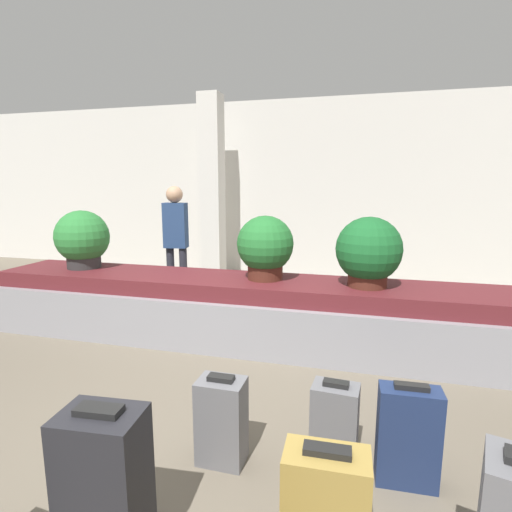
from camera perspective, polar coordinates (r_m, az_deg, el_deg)
ground_plane at (r=3.03m, az=-8.68°, el=-23.46°), size 18.00×18.00×0.00m
back_wall at (r=7.52m, az=6.87°, el=9.49°), size 18.00×0.06×3.20m
carousel at (r=4.30m, az=0.00°, el=-8.01°), size 6.19×0.96×0.69m
pillar at (r=7.12m, az=-6.29°, el=9.47°), size 0.37×0.37×3.20m
suitcase_0 at (r=2.58m, az=20.88°, el=-22.91°), size 0.34×0.17×0.60m
suitcase_1 at (r=2.14m, az=-20.78°, el=-28.47°), size 0.38×0.29×0.74m
suitcase_2 at (r=2.61m, az=-4.93°, el=-22.38°), size 0.28×0.20×0.56m
suitcase_6 at (r=2.10m, az=9.86°, el=-31.86°), size 0.38×0.22×0.56m
suitcase_8 at (r=2.67m, az=11.16°, el=-22.32°), size 0.29×0.21×0.52m
potted_plant_0 at (r=4.00m, az=15.79°, el=0.54°), size 0.64×0.64×0.68m
potted_plant_1 at (r=4.16m, az=1.33°, el=1.29°), size 0.59×0.59×0.67m
potted_plant_2 at (r=5.18m, az=-23.55°, el=2.22°), size 0.63×0.63×0.69m
traveler_0 at (r=5.75m, az=-11.39°, el=3.10°), size 0.34×0.23×1.66m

